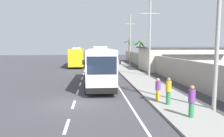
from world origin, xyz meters
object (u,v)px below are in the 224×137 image
Objects in this scene: utility_pole_mid at (150,38)px; roadside_building at (184,58)px; pedestrian_far_walk at (192,101)px; utility_pole_far at (130,40)px; motorcycle_beside_bus at (110,68)px; pedestrian_near_kerb at (158,89)px; coach_bus_far_lane at (77,57)px; coach_bus_foreground at (101,65)px; palm_nearest at (129,47)px; utility_pole_nearest at (217,23)px; pedestrian_midwalk at (168,90)px; palm_second at (140,46)px.

utility_pole_mid is 0.66× the size of roadside_building.
utility_pole_far is (2.15, 30.92, 4.09)m from pedestrian_far_walk.
utility_pole_far is (4.82, 10.45, 4.47)m from motorcycle_beside_bus.
motorcycle_beside_bus is at bearing -24.01° from pedestrian_near_kerb.
motorcycle_beside_bus is 0.20× the size of utility_pole_far.
coach_bus_foreground is at bearing -79.59° from coach_bus_far_lane.
palm_nearest is (3.24, 38.23, 2.66)m from pedestrian_far_walk.
utility_pole_mid is at bearing -55.14° from coach_bus_far_lane.
coach_bus_far_lane is 11.80m from motorcycle_beside_bus.
palm_nearest is 16.47m from roadside_building.
coach_bus_foreground is 6.90× the size of pedestrian_near_kerb.
utility_pole_nearest is 29.59m from utility_pole_far.
pedestrian_far_walk is (4.46, -10.44, -0.98)m from coach_bus_foreground.
coach_bus_foreground is 6.10× the size of pedestrian_midwalk.
palm_nearest is 9.75m from palm_second.
palm_second reaches higher than pedestrian_midwalk.
utility_pole_mid is 22.18m from palm_nearest.
palm_second is (6.26, 8.02, 3.24)m from motorcycle_beside_bus.
palm_second is at bearing -40.53° from pedestrian_near_kerb.
pedestrian_near_kerb is 13.36m from utility_pole_mid.
palm_nearest reaches higher than motorcycle_beside_bus.
pedestrian_far_walk is at bearing -75.09° from coach_bus_far_lane.
palm_nearest is (11.44, 7.41, 1.80)m from coach_bus_far_lane.
pedestrian_midwalk is 0.18× the size of utility_pole_mid.
utility_pole_far is at bearing 89.52° from utility_pole_mid.
utility_pole_far is at bearing -154.88° from pedestrian_far_walk.
pedestrian_midwalk is at bearing -95.04° from utility_pole_far.
pedestrian_far_walk is 0.35× the size of palm_second.
roadside_building is at bearing -22.98° from coach_bus_far_lane.
roadside_building is at bearing -58.86° from pedestrian_near_kerb.
utility_pole_mid is 12.51m from palm_second.
utility_pole_far is 7.53m from palm_nearest.
motorcycle_beside_bus is at bearing 137.24° from utility_pole_mid.
utility_pole_far is 11.29m from roadside_building.
coach_bus_far_lane is 7.15× the size of pedestrian_near_kerb.
motorcycle_beside_bus is (1.79, 10.03, -1.37)m from coach_bus_foreground.
coach_bus_foreground is 6.25× the size of pedestrian_far_walk.
coach_bus_far_lane is at bearing 168.83° from palm_second.
coach_bus_far_lane reaches higher than pedestrian_far_walk.
pedestrian_far_walk is at bearing -112.78° from roadside_building.
coach_bus_foreground reaches higher than coach_bus_far_lane.
utility_pole_far reaches higher than palm_nearest.
utility_pole_mid is at bearing -42.76° from motorcycle_beside_bus.
motorcycle_beside_bus is at bearing -108.40° from palm_nearest.
palm_second is (1.44, -2.43, -1.24)m from utility_pole_far.
pedestrian_midwalk is 14.33m from utility_pole_mid.
pedestrian_far_walk is at bearing 159.90° from pedestrian_near_kerb.
roadside_building is at bearing -45.45° from utility_pole_far.
utility_pole_mid reaches higher than palm_nearest.
roadside_building reaches higher than pedestrian_near_kerb.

